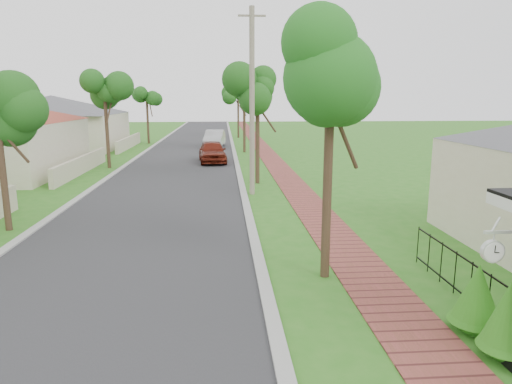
{
  "coord_description": "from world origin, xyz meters",
  "views": [
    {
      "loc": [
        -0.29,
        -7.34,
        4.35
      ],
      "look_at": [
        0.72,
        6.46,
        1.5
      ],
      "focal_mm": 32.0,
      "sensor_mm": 36.0,
      "label": 1
    }
  ],
  "objects_px": {
    "parked_car_white": "(215,139)",
    "station_clock": "(493,249)",
    "utility_pole": "(252,102)",
    "near_tree": "(331,84)",
    "parked_car_red": "(212,152)"
  },
  "relations": [
    {
      "from": "parked_car_white",
      "to": "station_clock",
      "type": "bearing_deg",
      "value": -76.31
    },
    {
      "from": "near_tree",
      "to": "station_clock",
      "type": "bearing_deg",
      "value": -63.99
    },
    {
      "from": "parked_car_red",
      "to": "station_clock",
      "type": "xyz_separation_m",
      "value": [
        5.06,
        -24.62,
        1.2
      ]
    },
    {
      "from": "utility_pole",
      "to": "station_clock",
      "type": "relative_size",
      "value": 12.77
    },
    {
      "from": "parked_car_red",
      "to": "near_tree",
      "type": "xyz_separation_m",
      "value": [
        3.2,
        -20.81,
        3.93
      ]
    },
    {
      "from": "parked_car_red",
      "to": "parked_car_white",
      "type": "relative_size",
      "value": 0.96
    },
    {
      "from": "parked_car_white",
      "to": "utility_pole",
      "type": "xyz_separation_m",
      "value": [
        2.04,
        -21.03,
        3.42
      ]
    },
    {
      "from": "parked_car_red",
      "to": "utility_pole",
      "type": "xyz_separation_m",
      "value": [
        2.04,
        -10.76,
        3.42
      ]
    },
    {
      "from": "parked_car_red",
      "to": "near_tree",
      "type": "height_order",
      "value": "near_tree"
    },
    {
      "from": "parked_car_white",
      "to": "utility_pole",
      "type": "relative_size",
      "value": 0.55
    },
    {
      "from": "near_tree",
      "to": "station_clock",
      "type": "height_order",
      "value": "near_tree"
    },
    {
      "from": "near_tree",
      "to": "station_clock",
      "type": "xyz_separation_m",
      "value": [
        1.86,
        -3.82,
        -2.73
      ]
    },
    {
      "from": "parked_car_white",
      "to": "utility_pole",
      "type": "bearing_deg",
      "value": -79.01
    },
    {
      "from": "parked_car_red",
      "to": "parked_car_white",
      "type": "xyz_separation_m",
      "value": [
        0.0,
        10.27,
        0.0
      ]
    },
    {
      "from": "parked_car_white",
      "to": "station_clock",
      "type": "xyz_separation_m",
      "value": [
        5.06,
        -34.89,
        1.2
      ]
    }
  ]
}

